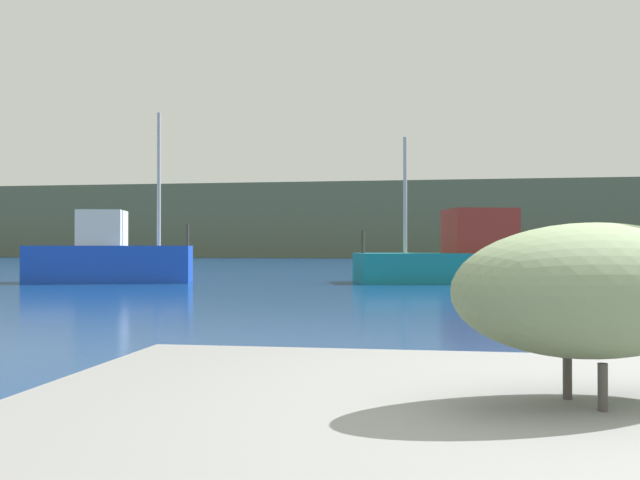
{
  "coord_description": "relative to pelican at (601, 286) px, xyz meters",
  "views": [
    {
      "loc": [
        -1.01,
        -2.35,
        1.12
      ],
      "look_at": [
        -4.55,
        19.91,
        1.34
      ],
      "focal_mm": 39.7,
      "sensor_mm": 36.0,
      "label": 1
    }
  ],
  "objects": [
    {
      "name": "hillside_backdrop",
      "position": [
        0.47,
        73.53,
        2.82
      ],
      "size": [
        140.0,
        12.75,
        7.64
      ],
      "primitive_type": "cube",
      "color": "#5B664C",
      "rests_on": "ground"
    },
    {
      "name": "fishing_boat_teal",
      "position": [
        0.8,
        20.41,
        -0.25
      ],
      "size": [
        7.77,
        4.12,
        4.55
      ],
      "rotation": [
        0.0,
        0.0,
        3.41
      ],
      "color": "teal",
      "rests_on": "ground"
    },
    {
      "name": "pelican",
      "position": [
        0.0,
        0.0,
        0.0
      ],
      "size": [
        1.29,
        0.89,
        0.85
      ],
      "rotation": [
        0.0,
        0.0,
        0.44
      ],
      "color": "gray",
      "rests_on": "pier_dock"
    },
    {
      "name": "fishing_boat_blue",
      "position": [
        -10.57,
        18.49,
        -0.21
      ],
      "size": [
        5.24,
        2.87,
        5.36
      ],
      "rotation": [
        0.0,
        0.0,
        0.25
      ],
      "color": "blue",
      "rests_on": "ground"
    }
  ]
}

